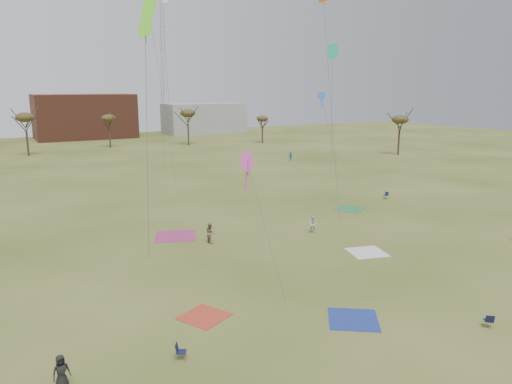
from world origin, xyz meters
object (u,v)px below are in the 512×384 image
camp_chair_center (488,323)px  camp_chair_left (181,354)px  camp_chair_right (386,197)px  radio_tower (164,69)px

camp_chair_center → camp_chair_left: bearing=20.6°
camp_chair_left → camp_chair_right: bearing=-29.5°
camp_chair_left → camp_chair_center: same height
radio_tower → camp_chair_right: bearing=-92.9°
camp_chair_center → radio_tower: (24.00, 130.81, 18.95)m
camp_chair_left → camp_chair_right: 42.75m
camp_chair_left → camp_chair_right: same height
camp_chair_center → radio_tower: 134.34m
camp_chair_right → radio_tower: bearing=156.5°
camp_chair_left → camp_chair_center: (17.25, -5.55, 0.00)m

